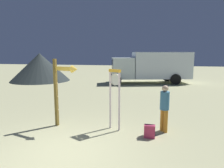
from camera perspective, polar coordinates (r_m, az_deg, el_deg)
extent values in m
plane|color=tan|center=(5.66, -14.25, -18.96)|extent=(80.00, 80.00, 0.00)
cylinder|color=white|center=(6.95, -0.47, -4.71)|extent=(0.07, 0.07, 1.99)
cylinder|color=white|center=(6.71, 2.07, -5.20)|extent=(0.07, 0.07, 1.99)
cube|color=yellow|center=(6.66, 0.79, 3.82)|extent=(0.45, 0.30, 0.10)
cylinder|color=silver|center=(6.71, 0.95, 1.29)|extent=(0.37, 0.23, 0.40)
cube|color=black|center=(6.73, 1.08, 1.31)|extent=(0.09, 0.05, 0.05)
cube|color=black|center=(6.73, 1.08, 1.31)|extent=(0.11, 0.07, 0.13)
cube|color=brown|center=(7.42, -15.70, -2.45)|extent=(0.12, 0.12, 2.42)
cube|color=yellow|center=(7.03, -13.54, 4.26)|extent=(0.71, 0.26, 0.14)
cone|color=yellow|center=(6.74, -10.57, 4.18)|extent=(0.28, 0.30, 0.25)
sphere|color=#F5DA94|center=(7.50, -15.06, -7.05)|extent=(0.04, 0.04, 0.04)
sphere|color=#FFDD83|center=(7.39, -15.21, -3.43)|extent=(0.04, 0.04, 0.04)
sphere|color=#F3DB8E|center=(7.31, -15.36, 0.29)|extent=(0.04, 0.04, 0.04)
sphere|color=#F1EB8A|center=(7.26, -15.51, 4.08)|extent=(0.04, 0.04, 0.04)
cylinder|color=orange|center=(6.96, 15.04, -10.22)|extent=(0.14, 0.14, 0.76)
cylinder|color=orange|center=(7.06, 14.17, -9.91)|extent=(0.14, 0.14, 0.76)
cylinder|color=teal|center=(6.83, 14.82, -4.61)|extent=(0.30, 0.30, 0.60)
sphere|color=tan|center=(6.75, 14.95, -1.24)|extent=(0.21, 0.21, 0.21)
cube|color=#BB3355|center=(6.49, 10.66, -13.14)|extent=(0.34, 0.19, 0.41)
cube|color=#C3334A|center=(6.62, 10.66, -13.26)|extent=(0.23, 0.04, 0.18)
cube|color=white|center=(18.36, 13.87, 5.23)|extent=(5.31, 3.32, 2.28)
cube|color=silver|center=(17.69, 3.09, 4.57)|extent=(2.30, 2.43, 1.80)
cube|color=black|center=(17.59, 0.07, 5.74)|extent=(0.46, 1.66, 0.79)
cylinder|color=black|center=(18.79, 0.63, 2.06)|extent=(0.93, 0.47, 0.90)
cylinder|color=black|center=(16.64, 1.11, 1.21)|extent=(0.93, 0.47, 0.90)
cylinder|color=black|center=(19.77, 15.46, 2.07)|extent=(0.93, 0.47, 0.90)
cylinder|color=black|center=(17.74, 17.66, 1.26)|extent=(0.93, 0.47, 0.90)
cone|color=#272E2E|center=(20.53, -19.84, 4.58)|extent=(5.58, 5.58, 2.66)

